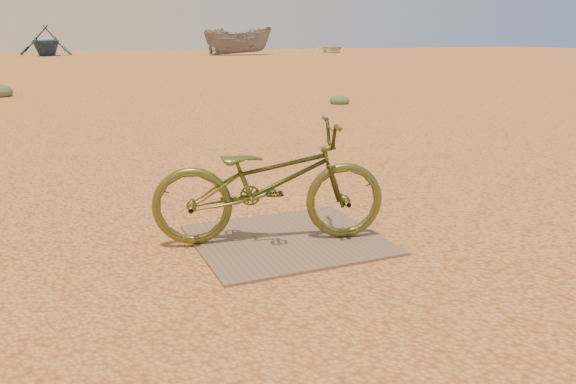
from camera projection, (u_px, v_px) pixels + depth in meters
name	position (u px, v px, depth m)	size (l,w,h in m)	color
ground	(326.00, 263.00, 4.06)	(120.00, 120.00, 0.00)	#E29D5B
plywood_board	(288.00, 240.00, 4.50)	(1.45, 1.29, 0.02)	brown
bicycle	(269.00, 182.00, 4.34)	(0.63, 1.80, 0.95)	#4D5523
boat_far_left	(46.00, 40.00, 44.27)	(3.91, 4.53, 2.38)	navy
boat_mid_right	(239.00, 41.00, 45.92)	(2.18, 5.81, 2.25)	gray
boat_far_right	(331.00, 48.00, 52.99)	(2.94, 4.12, 0.85)	silver
kale_b	(339.00, 104.00, 13.48)	(0.47, 0.47, 0.26)	#5A754C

